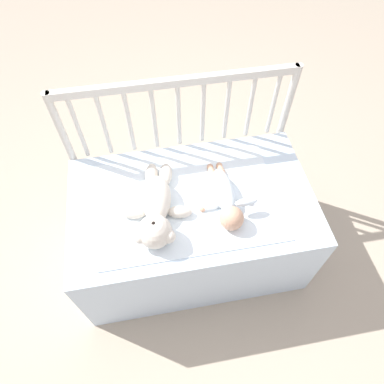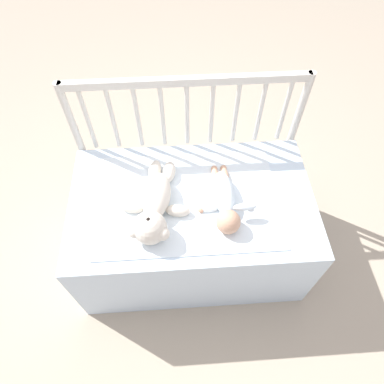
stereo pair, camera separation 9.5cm
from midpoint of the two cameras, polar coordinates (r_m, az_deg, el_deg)
The scene contains 6 objects.
ground_plane at distance 1.99m, azimuth 1.39°, elevation -9.55°, with size 12.00×12.00×0.00m, color tan.
crib_mattress at distance 1.77m, azimuth 1.55°, elevation -5.95°, with size 1.11×0.67×0.51m.
crib_rail at distance 1.69m, azimuth 0.84°, elevation 10.97°, with size 1.11×0.04×0.90m.
blanket at distance 1.54m, azimuth 0.95°, elevation -1.45°, with size 0.81×0.55×0.01m.
teddy_bear at distance 1.46m, azimuth -4.44°, elevation -2.54°, with size 0.31×0.46×0.14m.
baby at distance 1.50m, azimuth 7.29°, elevation -1.57°, with size 0.25×0.38×0.10m.
Camera 2 is at (-0.06, -0.86, 1.80)m, focal length 32.00 mm.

